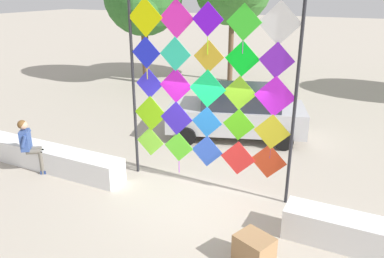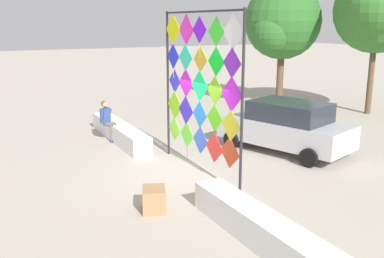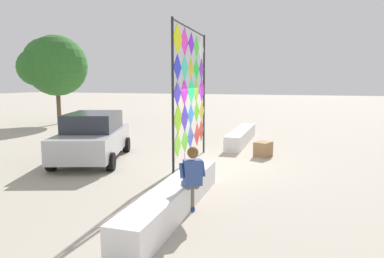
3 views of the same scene
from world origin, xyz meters
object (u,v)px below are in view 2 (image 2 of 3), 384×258
object	(u,v)px
parked_car	(286,126)
cardboard_box_large	(154,199)
seated_vendor	(107,118)
kite_display_rack	(200,83)
tree_palm_like	(281,23)
tree_far_right	(377,11)

from	to	relation	value
parked_car	cardboard_box_large	world-z (taller)	parked_car
seated_vendor	cardboard_box_large	distance (m)	6.24
kite_display_rack	parked_car	xyz separation A→B (m)	(-0.46, 3.41, -1.66)
seated_vendor	tree_palm_like	distance (m)	10.51
kite_display_rack	tree_far_right	distance (m)	11.15
tree_far_right	tree_palm_like	distance (m)	4.32
parked_car	cardboard_box_large	size ratio (longest dim) A/B	7.56
kite_display_rack	parked_car	distance (m)	3.82
seated_vendor	parked_car	distance (m)	6.10
seated_vendor	tree_far_right	world-z (taller)	tree_far_right
cardboard_box_large	seated_vendor	bearing A→B (deg)	172.36
cardboard_box_large	kite_display_rack	bearing A→B (deg)	130.81
cardboard_box_large	tree_palm_like	xyz separation A→B (m)	(-8.87, 10.46, 3.80)
kite_display_rack	parked_car	world-z (taller)	kite_display_rack
seated_vendor	parked_car	world-z (taller)	parked_car
cardboard_box_large	tree_far_right	size ratio (longest dim) A/B	0.09
kite_display_rack	parked_car	size ratio (longest dim) A/B	0.96
parked_car	cardboard_box_large	distance (m)	6.07
tree_far_right	kite_display_rack	bearing A→B (deg)	-72.54
cardboard_box_large	tree_far_right	bearing A→B (deg)	112.24
kite_display_rack	seated_vendor	distance (m)	4.78
kite_display_rack	tree_palm_like	bearing A→B (deg)	130.16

